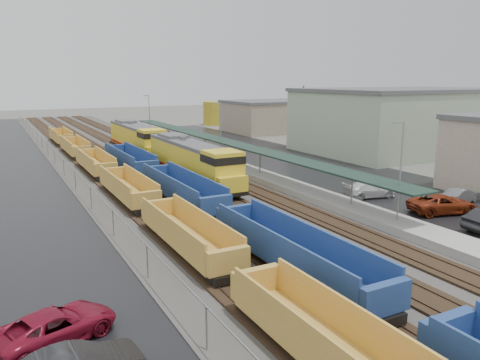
{
  "coord_description": "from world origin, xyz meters",
  "views": [
    {
      "loc": [
        -16.41,
        -3.84,
        10.95
      ],
      "look_at": [
        2.96,
        32.46,
        2.0
      ],
      "focal_mm": 35.0,
      "sensor_mm": 36.0,
      "label": 1
    }
  ],
  "objects_px": {
    "locomotive_lead": "(193,161)",
    "parked_car_east_e": "(461,196)",
    "storage_tank": "(215,113)",
    "parked_car_east_b": "(443,204)",
    "parked_car_east_c": "(369,190)",
    "parked_car_west_c": "(55,327)",
    "well_string_blue": "(292,254)",
    "locomotive_trail": "(137,139)",
    "well_string_yellow": "(128,189)"
  },
  "relations": [
    {
      "from": "locomotive_lead",
      "to": "parked_car_east_e",
      "type": "bearing_deg",
      "value": -45.62
    },
    {
      "from": "storage_tank",
      "to": "locomotive_lead",
      "type": "bearing_deg",
      "value": -117.09
    },
    {
      "from": "storage_tank",
      "to": "parked_car_east_b",
      "type": "xyz_separation_m",
      "value": [
        -15.29,
        -77.26,
        -1.99
      ]
    },
    {
      "from": "storage_tank",
      "to": "parked_car_east_c",
      "type": "relative_size",
      "value": 1.11
    },
    {
      "from": "parked_car_west_c",
      "to": "parked_car_east_e",
      "type": "relative_size",
      "value": 1.25
    },
    {
      "from": "parked_car_west_c",
      "to": "parked_car_east_b",
      "type": "xyz_separation_m",
      "value": [
        30.85,
        5.57,
        0.06
      ]
    },
    {
      "from": "locomotive_lead",
      "to": "parked_car_east_e",
      "type": "relative_size",
      "value": 4.9
    },
    {
      "from": "locomotive_lead",
      "to": "well_string_blue",
      "type": "relative_size",
      "value": 0.24
    },
    {
      "from": "locomotive_lead",
      "to": "storage_tank",
      "type": "relative_size",
      "value": 3.67
    },
    {
      "from": "parked_car_west_c",
      "to": "parked_car_east_c",
      "type": "distance_m",
      "value": 31.7
    },
    {
      "from": "locomotive_lead",
      "to": "well_string_blue",
      "type": "xyz_separation_m",
      "value": [
        -4.0,
        -24.38,
        -1.26
      ]
    },
    {
      "from": "locomotive_lead",
      "to": "storage_tank",
      "type": "bearing_deg",
      "value": 62.91
    },
    {
      "from": "locomotive_trail",
      "to": "parked_car_east_b",
      "type": "distance_m",
      "value": 43.36
    },
    {
      "from": "locomotive_lead",
      "to": "parked_car_west_c",
      "type": "distance_m",
      "value": 30.68
    },
    {
      "from": "storage_tank",
      "to": "parked_car_east_b",
      "type": "distance_m",
      "value": 78.78
    },
    {
      "from": "well_string_yellow",
      "to": "parked_car_west_c",
      "type": "relative_size",
      "value": 19.18
    },
    {
      "from": "locomotive_trail",
      "to": "storage_tank",
      "type": "xyz_separation_m",
      "value": [
        29.29,
        36.26,
        0.32
      ]
    },
    {
      "from": "well_string_yellow",
      "to": "parked_car_east_b",
      "type": "bearing_deg",
      "value": -36.22
    },
    {
      "from": "locomotive_lead",
      "to": "locomotive_trail",
      "type": "relative_size",
      "value": 1.0
    },
    {
      "from": "locomotive_trail",
      "to": "parked_car_west_c",
      "type": "xyz_separation_m",
      "value": [
        -16.85,
        -46.57,
        -1.73
      ]
    },
    {
      "from": "locomotive_trail",
      "to": "parked_car_east_c",
      "type": "xyz_separation_m",
      "value": [
        12.31,
        -34.17,
        -1.72
      ]
    },
    {
      "from": "parked_car_east_c",
      "to": "parked_car_east_e",
      "type": "distance_m",
      "value": 7.98
    },
    {
      "from": "locomotive_lead",
      "to": "well_string_blue",
      "type": "bearing_deg",
      "value": -99.32
    },
    {
      "from": "locomotive_lead",
      "to": "storage_tank",
      "type": "height_order",
      "value": "storage_tank"
    },
    {
      "from": "locomotive_lead",
      "to": "locomotive_trail",
      "type": "distance_m",
      "value": 21.0
    },
    {
      "from": "well_string_yellow",
      "to": "storage_tank",
      "type": "xyz_separation_m",
      "value": [
        37.29,
        61.15,
        1.65
      ]
    },
    {
      "from": "parked_car_east_e",
      "to": "parked_car_west_c",
      "type": "bearing_deg",
      "value": 93.79
    },
    {
      "from": "parked_car_east_c",
      "to": "storage_tank",
      "type": "bearing_deg",
      "value": -2.99
    },
    {
      "from": "well_string_yellow",
      "to": "parked_car_east_c",
      "type": "relative_size",
      "value": 19.86
    },
    {
      "from": "well_string_yellow",
      "to": "parked_car_east_c",
      "type": "bearing_deg",
      "value": -24.54
    },
    {
      "from": "well_string_yellow",
      "to": "storage_tank",
      "type": "distance_m",
      "value": 71.64
    },
    {
      "from": "storage_tank",
      "to": "well_string_yellow",
      "type": "bearing_deg",
      "value": -121.38
    },
    {
      "from": "well_string_yellow",
      "to": "storage_tank",
      "type": "relative_size",
      "value": 17.95
    },
    {
      "from": "locomotive_trail",
      "to": "parked_car_east_e",
      "type": "relative_size",
      "value": 4.9
    },
    {
      "from": "locomotive_trail",
      "to": "parked_car_east_e",
      "type": "xyz_separation_m",
      "value": [
        18.18,
        -39.58,
        -1.76
      ]
    },
    {
      "from": "parked_car_east_c",
      "to": "parked_car_east_e",
      "type": "xyz_separation_m",
      "value": [
        5.87,
        -5.41,
        -0.04
      ]
    },
    {
      "from": "well_string_blue",
      "to": "storage_tank",
      "type": "bearing_deg",
      "value": 67.82
    },
    {
      "from": "well_string_blue",
      "to": "locomotive_trail",
      "type": "bearing_deg",
      "value": 84.96
    },
    {
      "from": "parked_car_west_c",
      "to": "parked_car_east_e",
      "type": "distance_m",
      "value": 35.72
    },
    {
      "from": "locomotive_lead",
      "to": "parked_car_east_c",
      "type": "bearing_deg",
      "value": -46.91
    },
    {
      "from": "well_string_yellow",
      "to": "well_string_blue",
      "type": "distance_m",
      "value": 20.87
    },
    {
      "from": "parked_car_east_c",
      "to": "locomotive_trail",
      "type": "bearing_deg",
      "value": 30.38
    },
    {
      "from": "parked_car_west_c",
      "to": "parked_car_east_b",
      "type": "distance_m",
      "value": 31.35
    },
    {
      "from": "well_string_blue",
      "to": "locomotive_lead",
      "type": "bearing_deg",
      "value": 80.68
    },
    {
      "from": "locomotive_lead",
      "to": "parked_car_east_b",
      "type": "distance_m",
      "value": 24.47
    },
    {
      "from": "well_string_blue",
      "to": "storage_tank",
      "type": "height_order",
      "value": "storage_tank"
    },
    {
      "from": "parked_car_east_c",
      "to": "parked_car_west_c",
      "type": "bearing_deg",
      "value": 123.61
    },
    {
      "from": "parked_car_west_c",
      "to": "parked_car_east_c",
      "type": "height_order",
      "value": "parked_car_east_c"
    },
    {
      "from": "locomotive_trail",
      "to": "parked_car_west_c",
      "type": "height_order",
      "value": "locomotive_trail"
    },
    {
      "from": "locomotive_trail",
      "to": "storage_tank",
      "type": "distance_m",
      "value": 46.61
    }
  ]
}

